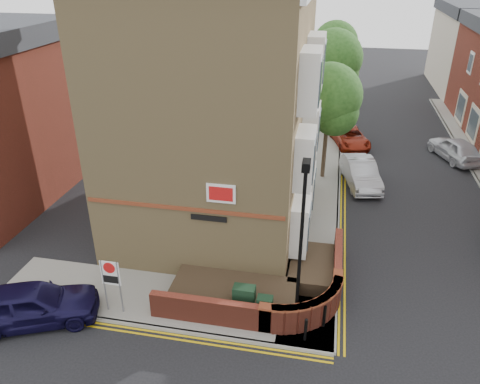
% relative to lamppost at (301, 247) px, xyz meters
% --- Properties ---
extents(ground, '(120.00, 120.00, 0.00)m').
position_rel_lamppost_xyz_m(ground, '(-1.60, -1.20, -3.34)').
color(ground, black).
rests_on(ground, ground).
extents(pavement_corner, '(13.00, 3.00, 0.12)m').
position_rel_lamppost_xyz_m(pavement_corner, '(-5.10, 0.30, -3.28)').
color(pavement_corner, gray).
rests_on(pavement_corner, ground).
extents(pavement_main, '(2.00, 32.00, 0.12)m').
position_rel_lamppost_xyz_m(pavement_main, '(0.40, 14.80, -3.28)').
color(pavement_main, gray).
rests_on(pavement_main, ground).
extents(kerb_side, '(13.00, 0.15, 0.12)m').
position_rel_lamppost_xyz_m(kerb_side, '(-5.10, -1.20, -3.28)').
color(kerb_side, gray).
rests_on(kerb_side, ground).
extents(kerb_main_near, '(0.15, 32.00, 0.12)m').
position_rel_lamppost_xyz_m(kerb_main_near, '(1.40, 14.80, -3.28)').
color(kerb_main_near, gray).
rests_on(kerb_main_near, ground).
extents(yellow_lines_side, '(13.00, 0.28, 0.01)m').
position_rel_lamppost_xyz_m(yellow_lines_side, '(-5.10, -1.45, -3.34)').
color(yellow_lines_side, gold).
rests_on(yellow_lines_side, ground).
extents(yellow_lines_main, '(0.28, 32.00, 0.01)m').
position_rel_lamppost_xyz_m(yellow_lines_main, '(1.65, 14.80, -3.34)').
color(yellow_lines_main, gold).
rests_on(yellow_lines_main, ground).
extents(corner_building, '(8.95, 10.40, 13.60)m').
position_rel_lamppost_xyz_m(corner_building, '(-4.44, 6.80, 2.88)').
color(corner_building, '#A28756').
rests_on(corner_building, ground).
extents(garden_wall, '(6.80, 6.00, 1.20)m').
position_rel_lamppost_xyz_m(garden_wall, '(-1.60, 1.30, -3.34)').
color(garden_wall, maroon).
rests_on(garden_wall, ground).
extents(lamppost, '(0.25, 0.50, 6.30)m').
position_rel_lamppost_xyz_m(lamppost, '(0.00, 0.00, 0.00)').
color(lamppost, black).
rests_on(lamppost, pavement_corner).
extents(utility_cabinet_large, '(0.80, 0.45, 1.20)m').
position_rel_lamppost_xyz_m(utility_cabinet_large, '(-1.90, 0.10, -2.62)').
color(utility_cabinet_large, '#15311F').
rests_on(utility_cabinet_large, pavement_corner).
extents(utility_cabinet_small, '(0.55, 0.40, 1.10)m').
position_rel_lamppost_xyz_m(utility_cabinet_small, '(-1.10, -0.20, -2.67)').
color(utility_cabinet_small, '#15311F').
rests_on(utility_cabinet_small, pavement_corner).
extents(bollard_near, '(0.11, 0.11, 0.90)m').
position_rel_lamppost_xyz_m(bollard_near, '(0.40, -0.80, -2.77)').
color(bollard_near, black).
rests_on(bollard_near, pavement_corner).
extents(bollard_far, '(0.11, 0.11, 0.90)m').
position_rel_lamppost_xyz_m(bollard_far, '(1.00, -0.00, -2.77)').
color(bollard_far, black).
rests_on(bollard_far, pavement_corner).
extents(zone_sign, '(0.72, 0.07, 2.20)m').
position_rel_lamppost_xyz_m(zone_sign, '(-6.60, -0.70, -1.70)').
color(zone_sign, slate).
rests_on(zone_sign, pavement_corner).
extents(far_terrace_cream, '(5.40, 12.40, 8.00)m').
position_rel_lamppost_xyz_m(far_terrace_cream, '(12.90, 36.80, 0.71)').
color(far_terrace_cream, '#BDB19C').
rests_on(far_terrace_cream, ground).
extents(tree_near, '(3.64, 3.65, 6.70)m').
position_rel_lamppost_xyz_m(tree_near, '(0.40, 12.85, 1.36)').
color(tree_near, '#382B1E').
rests_on(tree_near, pavement_main).
extents(tree_mid, '(4.03, 4.03, 7.42)m').
position_rel_lamppost_xyz_m(tree_mid, '(0.40, 20.85, 1.85)').
color(tree_mid, '#382B1E').
rests_on(tree_mid, pavement_main).
extents(tree_far, '(3.81, 3.81, 7.00)m').
position_rel_lamppost_xyz_m(tree_far, '(0.40, 28.85, 1.57)').
color(tree_far, '#382B1E').
rests_on(tree_far, pavement_main).
extents(traffic_light_assembly, '(0.20, 0.16, 4.20)m').
position_rel_lamppost_xyz_m(traffic_light_assembly, '(0.80, 23.80, -0.56)').
color(traffic_light_assembly, black).
rests_on(traffic_light_assembly, pavement_main).
extents(navy_hatchback, '(4.99, 3.54, 1.58)m').
position_rel_lamppost_xyz_m(navy_hatchback, '(-9.28, -1.70, -2.56)').
color(navy_hatchback, black).
rests_on(navy_hatchback, ground).
extents(silver_car_near, '(2.48, 4.73, 1.48)m').
position_rel_lamppost_xyz_m(silver_car_near, '(2.56, 12.33, -2.60)').
color(silver_car_near, '#A2A4A9').
rests_on(silver_car_near, ground).
extents(red_car_main, '(3.15, 4.80, 1.23)m').
position_rel_lamppost_xyz_m(red_car_main, '(2.00, 18.62, -2.73)').
color(red_car_main, maroon).
rests_on(red_car_main, ground).
extents(silver_car_far, '(3.19, 4.68, 1.48)m').
position_rel_lamppost_xyz_m(silver_car_far, '(8.67, 17.38, -2.60)').
color(silver_car_far, silver).
rests_on(silver_car_far, ground).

